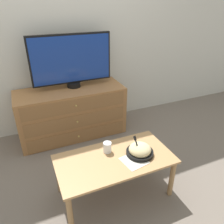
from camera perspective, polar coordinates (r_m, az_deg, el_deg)
The scene contains 8 objects.
ground_plane at distance 3.17m, azimuth -11.12°, elevation -2.91°, with size 12.00×12.00×0.00m, color #70665B.
wall_back at distance 2.78m, azimuth -13.84°, elevation 21.08°, with size 12.00×0.05×2.60m.
dresser at distance 2.78m, azimuth -10.38°, elevation -0.12°, with size 1.29×0.51×0.62m.
tv at distance 2.64m, azimuth -10.51°, elevation 13.09°, with size 0.95×0.16×0.62m.
coffee_table at distance 1.90m, azimuth 0.71°, elevation -13.25°, with size 0.98×0.51×0.40m.
takeout_bowl at distance 1.90m, azimuth 7.28°, elevation -9.93°, with size 0.23×0.23×0.17m.
drink_cup at distance 1.91m, azimuth -1.22°, elevation -9.33°, with size 0.07×0.07×0.09m.
napkin at distance 1.85m, azimuth 5.79°, elevation -12.53°, with size 0.22×0.22×0.00m.
Camera 1 is at (-0.49, -2.69, 1.59)m, focal length 35.00 mm.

